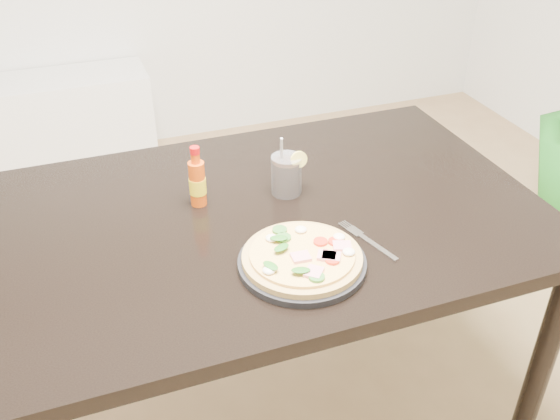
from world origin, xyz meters
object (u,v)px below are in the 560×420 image
object	(u,v)px
plate	(302,263)
media_console	(8,133)
dining_table	(264,239)
pizza	(303,256)
hot_sauce_bottle	(197,182)
cola_cup	(286,175)
fork	(366,239)

from	to	relation	value
plate	media_console	world-z (taller)	plate
dining_table	pizza	world-z (taller)	pizza
hot_sauce_bottle	cola_cup	world-z (taller)	cola_cup
dining_table	pizza	size ratio (longest dim) A/B	5.27
fork	hot_sauce_bottle	bearing A→B (deg)	122.23
plate	fork	size ratio (longest dim) A/B	1.53
dining_table	hot_sauce_bottle	world-z (taller)	hot_sauce_bottle
plate	fork	distance (m)	0.18
dining_table	fork	bearing A→B (deg)	-46.48
dining_table	media_console	distance (m)	2.01
plate	media_console	distance (m)	2.25
plate	fork	world-z (taller)	plate
dining_table	hot_sauce_bottle	bearing A→B (deg)	146.22
pizza	cola_cup	size ratio (longest dim) A/B	1.53
pizza	hot_sauce_bottle	xyz separation A→B (m)	(-0.15, 0.33, 0.04)
dining_table	plate	world-z (taller)	plate
dining_table	plate	distance (m)	0.25
dining_table	fork	world-z (taller)	fork
pizza	fork	distance (m)	0.18
dining_table	cola_cup	xyz separation A→B (m)	(0.09, 0.07, 0.13)
plate	media_console	size ratio (longest dim) A/B	0.20
cola_cup	media_console	size ratio (longest dim) A/B	0.12
pizza	cola_cup	world-z (taller)	cola_cup
pizza	fork	world-z (taller)	pizza
pizza	hot_sauce_bottle	distance (m)	0.37
hot_sauce_bottle	media_console	world-z (taller)	hot_sauce_bottle
cola_cup	media_console	distance (m)	2.02
dining_table	hot_sauce_bottle	distance (m)	0.23
dining_table	fork	distance (m)	0.28
plate	hot_sauce_bottle	world-z (taller)	hot_sauce_bottle
fork	pizza	bearing A→B (deg)	176.11
plate	hot_sauce_bottle	bearing A→B (deg)	114.68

